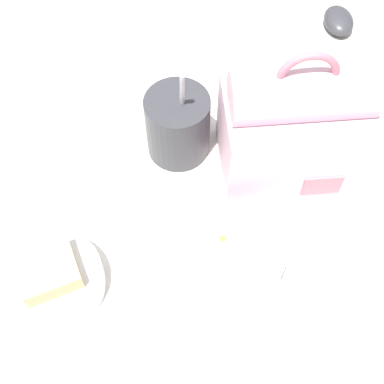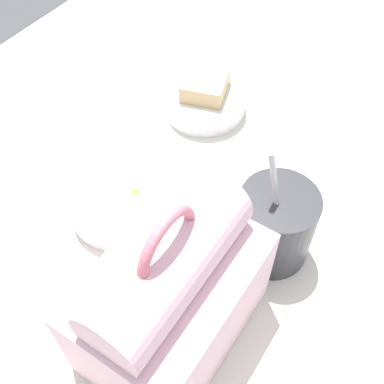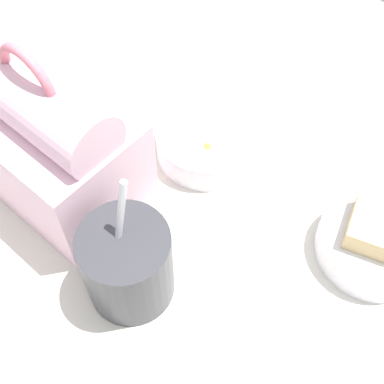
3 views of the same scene
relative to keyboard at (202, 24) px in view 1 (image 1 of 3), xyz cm
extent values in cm
cube|color=silver|center=(-7.26, -32.53, -2.02)|extent=(140.00, 110.00, 2.00)
cube|color=silver|center=(0.00, 0.00, -0.12)|extent=(34.73, 12.25, 1.80)
cube|color=white|center=(0.00, 0.00, 0.93)|extent=(31.95, 10.04, 0.30)
cube|color=beige|center=(9.73, -29.60, 5.44)|extent=(19.43, 13.26, 12.91)
cylinder|color=beige|center=(9.73, -29.60, 13.84)|extent=(18.46, 7.10, 7.10)
cube|color=#DB707F|center=(13.13, -36.33, 2.53)|extent=(5.44, 0.30, 3.87)
torus|color=#DB707F|center=(9.73, -29.60, 17.04)|extent=(7.80, 1.00, 7.80)
cylinder|color=#333338|center=(-5.96, -25.55, 4.18)|extent=(9.29, 9.29, 10.40)
cylinder|color=gold|center=(-5.96, -25.55, 9.09)|extent=(8.17, 8.17, 0.60)
cylinder|color=silver|center=(-5.27, -26.01, 10.51)|extent=(0.70, 3.57, 11.78)
cylinder|color=silver|center=(-23.37, -46.54, 0.84)|extent=(12.80, 12.80, 3.72)
cube|color=tan|center=(-23.37, -46.54, 2.89)|extent=(8.67, 8.26, 5.21)
cylinder|color=silver|center=(0.13, -45.24, 0.99)|extent=(12.77, 12.77, 4.02)
ellipsoid|color=white|center=(2.04, -46.20, 2.43)|extent=(3.47, 3.47, 4.08)
cone|color=#EFBC47|center=(-1.47, -43.45, 2.10)|extent=(5.77, 5.77, 3.41)
sphere|color=black|center=(0.53, -49.11, 1.15)|extent=(1.53, 1.53, 1.53)
sphere|color=black|center=(1.07, -48.37, 1.15)|extent=(1.53, 1.53, 1.53)
ellipsoid|color=#333338|center=(23.93, -1.79, 0.51)|extent=(5.10, 7.27, 3.06)
camera|label=1|loc=(-8.04, -73.60, 64.74)|focal=50.00mm
camera|label=2|loc=(26.63, -15.94, 51.80)|focal=45.00mm
camera|label=3|loc=(-26.81, -11.68, 53.49)|focal=50.00mm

